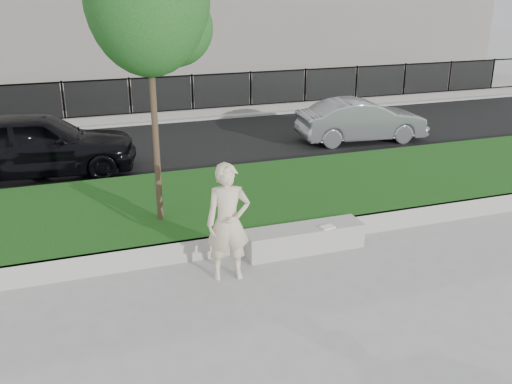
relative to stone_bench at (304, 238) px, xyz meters
name	(u,v)px	position (x,y,z in m)	size (l,w,h in m)	color
ground	(270,277)	(-0.97, -0.78, -0.23)	(90.00, 90.00, 0.00)	gray
grass_bank	(220,205)	(-0.97, 2.22, -0.03)	(34.00, 4.00, 0.40)	black
grass_kerb	(249,241)	(-0.97, 0.26, -0.03)	(34.00, 0.08, 0.40)	gray
street	(169,147)	(-0.97, 7.72, -0.21)	(34.00, 7.00, 0.04)	black
far_pavement	(145,115)	(-0.97, 12.22, -0.17)	(34.00, 3.00, 0.12)	gray
iron_fence	(148,107)	(-0.97, 11.22, 0.32)	(32.00, 0.30, 1.50)	slate
stone_bench	(304,238)	(0.00, 0.00, 0.00)	(2.22, 0.56, 0.45)	gray
man	(228,222)	(-1.60, -0.53, 0.76)	(0.72, 0.47, 1.98)	beige
book	(328,227)	(0.38, -0.17, 0.24)	(0.25, 0.18, 0.03)	white
young_tree	(152,0)	(-2.29, 1.45, 4.14)	(2.23, 2.13, 5.45)	#38281C
car_dark	(38,143)	(-4.56, 6.16, 0.63)	(1.93, 4.81, 1.64)	black
car_silver	(362,120)	(4.76, 6.38, 0.46)	(1.36, 3.91, 1.29)	gray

